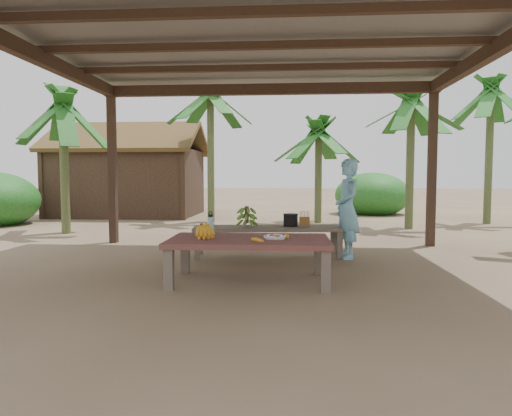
# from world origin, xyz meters

# --- Properties ---
(ground) EXTENTS (80.00, 80.00, 0.00)m
(ground) POSITION_xyz_m (0.00, 0.00, 0.00)
(ground) COLOR brown
(ground) RESTS_ON ground
(pavilion) EXTENTS (6.60, 5.60, 2.95)m
(pavilion) POSITION_xyz_m (-0.01, -0.01, 2.78)
(pavilion) COLOR black
(pavilion) RESTS_ON ground
(work_table) EXTENTS (1.82, 1.03, 0.50)m
(work_table) POSITION_xyz_m (-0.08, -0.61, 0.43)
(work_table) COLOR brown
(work_table) RESTS_ON ground
(bench) EXTENTS (2.25, 0.82, 0.45)m
(bench) POSITION_xyz_m (0.05, 1.05, 0.39)
(bench) COLOR brown
(bench) RESTS_ON ground
(ripe_banana_bunch) EXTENTS (0.36, 0.34, 0.18)m
(ripe_banana_bunch) POSITION_xyz_m (-0.62, -0.61, 0.59)
(ripe_banana_bunch) COLOR gold
(ripe_banana_bunch) RESTS_ON work_table
(plate) EXTENTS (0.25, 0.25, 0.04)m
(plate) POSITION_xyz_m (0.21, -0.61, 0.52)
(plate) COLOR white
(plate) RESTS_ON work_table
(loose_banana_front) EXTENTS (0.16, 0.08, 0.04)m
(loose_banana_front) POSITION_xyz_m (0.03, -0.89, 0.52)
(loose_banana_front) COLOR gold
(loose_banana_front) RESTS_ON work_table
(loose_banana_side) EXTENTS (0.06, 0.14, 0.04)m
(loose_banana_side) POSITION_xyz_m (0.35, -0.56, 0.52)
(loose_banana_side) COLOR gold
(loose_banana_side) RESTS_ON work_table
(water_flask) EXTENTS (0.08, 0.08, 0.28)m
(water_flask) POSITION_xyz_m (-0.57, -0.34, 0.62)
(water_flask) COLOR #43BAD4
(water_flask) RESTS_ON work_table
(green_banana_stalk) EXTENTS (0.31, 0.31, 0.32)m
(green_banana_stalk) POSITION_xyz_m (-0.26, 1.02, 0.61)
(green_banana_stalk) COLOR #598C2D
(green_banana_stalk) RESTS_ON bench
(cooking_pot) EXTENTS (0.21, 0.21, 0.18)m
(cooking_pot) POSITION_xyz_m (0.39, 1.12, 0.54)
(cooking_pot) COLOR black
(cooking_pot) RESTS_ON bench
(skewer_rack) EXTENTS (0.19, 0.10, 0.24)m
(skewer_rack) POSITION_xyz_m (0.60, 1.05, 0.57)
(skewer_rack) COLOR #A57F47
(skewer_rack) RESTS_ON bench
(woman) EXTENTS (0.45, 0.59, 1.46)m
(woman) POSITION_xyz_m (1.21, 0.98, 0.73)
(woman) COLOR #70B7D5
(woman) RESTS_ON ground
(hut) EXTENTS (4.40, 3.43, 2.85)m
(hut) POSITION_xyz_m (-4.50, 8.00, 1.10)
(hut) COLOR black
(hut) RESTS_ON ground
(banana_plant_ne) EXTENTS (1.80, 1.80, 3.12)m
(banana_plant_ne) POSITION_xyz_m (3.11, 4.90, 2.63)
(banana_plant_ne) COLOR #596638
(banana_plant_ne) RESTS_ON ground
(banana_plant_n) EXTENTS (1.80, 1.80, 2.58)m
(banana_plant_n) POSITION_xyz_m (1.11, 6.08, 2.11)
(banana_plant_n) COLOR #596638
(banana_plant_n) RESTS_ON ground
(banana_plant_nw) EXTENTS (1.80, 1.80, 3.56)m
(banana_plant_nw) POSITION_xyz_m (-1.66, 6.02, 3.06)
(banana_plant_nw) COLOR #596638
(banana_plant_nw) RESTS_ON ground
(banana_plant_w) EXTENTS (1.80, 1.80, 2.88)m
(banana_plant_w) POSITION_xyz_m (-4.30, 3.50, 2.40)
(banana_plant_w) COLOR #596638
(banana_plant_w) RESTS_ON ground
(banana_plant_far) EXTENTS (1.80, 1.80, 3.57)m
(banana_plant_far) POSITION_xyz_m (5.37, 6.17, 3.07)
(banana_plant_far) COLOR #596638
(banana_plant_far) RESTS_ON ground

